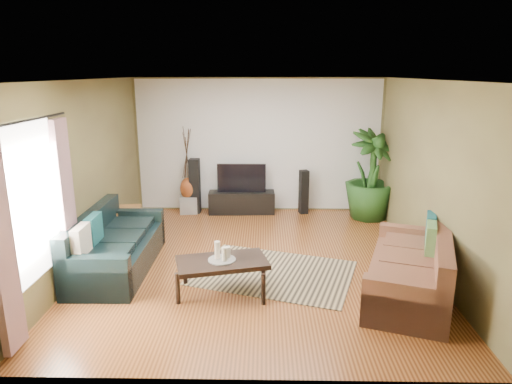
{
  "coord_description": "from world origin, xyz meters",
  "views": [
    {
      "loc": [
        0.13,
        -6.45,
        2.81
      ],
      "look_at": [
        0.0,
        0.2,
        1.05
      ],
      "focal_mm": 32.0,
      "sensor_mm": 36.0,
      "label": 1
    }
  ],
  "objects_px": {
    "side_table": "(125,224)",
    "potted_plant": "(371,175)",
    "television": "(241,178)",
    "vase": "(188,189)",
    "sofa_right": "(409,263)",
    "speaker_left": "(195,186)",
    "coffee_table": "(222,277)",
    "sofa_left": "(117,241)",
    "tv_stand": "(242,202)",
    "pedestal": "(189,204)",
    "speaker_right": "(304,192)"
  },
  "relations": [
    {
      "from": "tv_stand",
      "to": "vase",
      "type": "xyz_separation_m",
      "value": [
        -1.09,
        0.0,
        0.29
      ]
    },
    {
      "from": "television",
      "to": "coffee_table",
      "type": "bearing_deg",
      "value": -91.25
    },
    {
      "from": "television",
      "to": "side_table",
      "type": "distance_m",
      "value": 2.54
    },
    {
      "from": "side_table",
      "to": "pedestal",
      "type": "bearing_deg",
      "value": 62.91
    },
    {
      "from": "potted_plant",
      "to": "sofa_right",
      "type": "bearing_deg",
      "value": -93.47
    },
    {
      "from": "coffee_table",
      "to": "side_table",
      "type": "relative_size",
      "value": 2.04
    },
    {
      "from": "coffee_table",
      "to": "speaker_left",
      "type": "bearing_deg",
      "value": 89.01
    },
    {
      "from": "speaker_left",
      "to": "coffee_table",
      "type": "bearing_deg",
      "value": -74.26
    },
    {
      "from": "sofa_right",
      "to": "pedestal",
      "type": "relative_size",
      "value": 6.01
    },
    {
      "from": "speaker_left",
      "to": "potted_plant",
      "type": "xyz_separation_m",
      "value": [
        3.48,
        -0.28,
        0.31
      ]
    },
    {
      "from": "sofa_right",
      "to": "speaker_left",
      "type": "distance_m",
      "value": 4.78
    },
    {
      "from": "speaker_right",
      "to": "pedestal",
      "type": "xyz_separation_m",
      "value": [
        -2.35,
        0.0,
        -0.27
      ]
    },
    {
      "from": "vase",
      "to": "side_table",
      "type": "bearing_deg",
      "value": -117.09
    },
    {
      "from": "speaker_right",
      "to": "side_table",
      "type": "height_order",
      "value": "speaker_right"
    },
    {
      "from": "speaker_right",
      "to": "pedestal",
      "type": "bearing_deg",
      "value": 164.32
    },
    {
      "from": "coffee_table",
      "to": "vase",
      "type": "distance_m",
      "value": 3.69
    },
    {
      "from": "potted_plant",
      "to": "pedestal",
      "type": "relative_size",
      "value": 5.0
    },
    {
      "from": "side_table",
      "to": "potted_plant",
      "type": "bearing_deg",
      "value": 16.59
    },
    {
      "from": "tv_stand",
      "to": "potted_plant",
      "type": "distance_m",
      "value": 2.63
    },
    {
      "from": "coffee_table",
      "to": "pedestal",
      "type": "height_order",
      "value": "coffee_table"
    },
    {
      "from": "tv_stand",
      "to": "pedestal",
      "type": "height_order",
      "value": "tv_stand"
    },
    {
      "from": "speaker_left",
      "to": "pedestal",
      "type": "relative_size",
      "value": 3.21
    },
    {
      "from": "tv_stand",
      "to": "television",
      "type": "bearing_deg",
      "value": 0.0
    },
    {
      "from": "television",
      "to": "speaker_right",
      "type": "distance_m",
      "value": 1.29
    },
    {
      "from": "pedestal",
      "to": "vase",
      "type": "xyz_separation_m",
      "value": [
        0.0,
        0.0,
        0.33
      ]
    },
    {
      "from": "tv_stand",
      "to": "pedestal",
      "type": "xyz_separation_m",
      "value": [
        -1.09,
        0.0,
        -0.05
      ]
    },
    {
      "from": "vase",
      "to": "sofa_left",
      "type": "bearing_deg",
      "value": -101.87
    },
    {
      "from": "speaker_left",
      "to": "speaker_right",
      "type": "distance_m",
      "value": 2.21
    },
    {
      "from": "television",
      "to": "vase",
      "type": "bearing_deg",
      "value": 180.0
    },
    {
      "from": "vase",
      "to": "side_table",
      "type": "xyz_separation_m",
      "value": [
        -0.82,
        -1.61,
        -0.23
      ]
    },
    {
      "from": "tv_stand",
      "to": "side_table",
      "type": "height_order",
      "value": "side_table"
    },
    {
      "from": "sofa_left",
      "to": "potted_plant",
      "type": "xyz_separation_m",
      "value": [
        4.2,
        2.49,
        0.45
      ]
    },
    {
      "from": "speaker_left",
      "to": "speaker_right",
      "type": "height_order",
      "value": "speaker_left"
    },
    {
      "from": "sofa_right",
      "to": "coffee_table",
      "type": "height_order",
      "value": "sofa_right"
    },
    {
      "from": "sofa_left",
      "to": "tv_stand",
      "type": "bearing_deg",
      "value": -31.56
    },
    {
      "from": "television",
      "to": "pedestal",
      "type": "bearing_deg",
      "value": 180.0
    },
    {
      "from": "sofa_left",
      "to": "potted_plant",
      "type": "height_order",
      "value": "potted_plant"
    },
    {
      "from": "television",
      "to": "potted_plant",
      "type": "distance_m",
      "value": 2.55
    },
    {
      "from": "tv_stand",
      "to": "speaker_right",
      "type": "distance_m",
      "value": 1.28
    },
    {
      "from": "speaker_left",
      "to": "speaker_right",
      "type": "bearing_deg",
      "value": 1.86
    },
    {
      "from": "sofa_right",
      "to": "television",
      "type": "xyz_separation_m",
      "value": [
        -2.34,
        3.48,
        0.31
      ]
    },
    {
      "from": "coffee_table",
      "to": "speaker_left",
      "type": "relative_size",
      "value": 1.02
    },
    {
      "from": "speaker_right",
      "to": "potted_plant",
      "type": "bearing_deg",
      "value": -28.28
    },
    {
      "from": "sofa_right",
      "to": "pedestal",
      "type": "xyz_separation_m",
      "value": [
        -3.43,
        3.48,
        -0.25
      ]
    },
    {
      "from": "sofa_right",
      "to": "speaker_right",
      "type": "distance_m",
      "value": 3.64
    },
    {
      "from": "potted_plant",
      "to": "television",
      "type": "bearing_deg",
      "value": 173.61
    },
    {
      "from": "potted_plant",
      "to": "side_table",
      "type": "distance_m",
      "value": 4.67
    },
    {
      "from": "sofa_right",
      "to": "vase",
      "type": "bearing_deg",
      "value": -116.24
    },
    {
      "from": "sofa_right",
      "to": "speaker_left",
      "type": "bearing_deg",
      "value": -117.45
    },
    {
      "from": "speaker_left",
      "to": "vase",
      "type": "distance_m",
      "value": 0.15
    }
  ]
}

